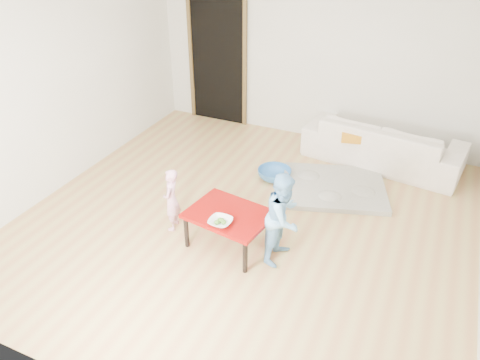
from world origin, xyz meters
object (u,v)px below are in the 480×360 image
Objects in this scene: child_pink at (171,200)px; basin at (274,174)px; bowl at (220,222)px; red_table at (229,229)px; child_blue at (284,218)px; sofa at (383,143)px.

basin is (0.67, 1.49, -0.30)m from child_pink.
bowl is at bearing 56.58° from child_pink.
red_table is 3.60× the size of bowl.
red_table is 0.85× the size of child_blue.
bowl is 1.77m from basin.
bowl is at bearing 75.34° from sofa.
child_blue is (0.58, 0.06, 0.29)m from red_table.
sofa reaches higher than basin.
red_table is at bearing -87.91° from basin.
red_table is (-1.16, -2.56, -0.10)m from sofa.
basin is at bearing 92.09° from red_table.
basin is (-0.06, 1.72, -0.38)m from bowl.
child_pink is (-1.88, -2.53, 0.06)m from sofa.
bowl is 0.52× the size of basin.
sofa is 3.01m from bowl.
red_table is 1.52m from basin.
child_blue is at bearing 84.88° from sofa.
child_blue is (-0.58, -2.50, 0.19)m from sofa.
sofa is at bearing 40.83° from basin.
child_blue reaches higher than basin.
bowl is 0.77m from child_pink.
child_blue is at bearing 76.27° from child_pink.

